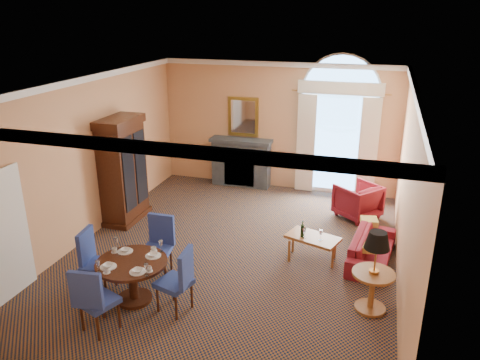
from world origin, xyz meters
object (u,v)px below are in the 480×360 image
(sofa, at_px, (372,249))
(armchair, at_px, (358,201))
(dining_table, at_px, (132,271))
(side_table, at_px, (375,262))
(coffee_table, at_px, (312,238))
(armoire, at_px, (123,172))

(sofa, xyz_separation_m, armchair, (-0.39, 1.93, 0.14))
(dining_table, distance_m, side_table, 3.73)
(sofa, relative_size, coffee_table, 1.61)
(sofa, bearing_deg, armchair, 18.43)
(sofa, xyz_separation_m, side_table, (0.05, -1.54, 0.58))
(armoire, height_order, dining_table, armoire)
(sofa, xyz_separation_m, coffee_table, (-1.06, -0.28, 0.19))
(sofa, height_order, side_table, side_table)
(armoire, xyz_separation_m, sofa, (5.27, -0.33, -0.85))
(dining_table, bearing_deg, armchair, 53.75)
(sofa, bearing_deg, dining_table, 130.81)
(armoire, bearing_deg, coffee_table, -8.28)
(armoire, bearing_deg, sofa, -3.61)
(dining_table, bearing_deg, coffee_table, 40.14)
(armoire, relative_size, armchair, 2.70)
(sofa, bearing_deg, side_table, -171.18)
(armoire, bearing_deg, armchair, 18.17)
(dining_table, height_order, coffee_table, dining_table)
(armchair, relative_size, coffee_table, 0.80)
(dining_table, relative_size, armchair, 1.32)
(coffee_table, bearing_deg, side_table, -30.19)
(sofa, distance_m, coffee_table, 1.11)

